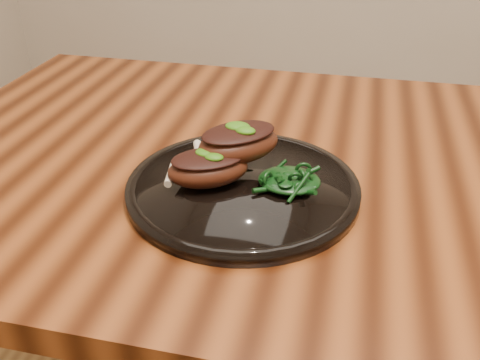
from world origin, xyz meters
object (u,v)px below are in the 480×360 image
at_px(desk, 406,219).
at_px(greens_heap, 289,177).
at_px(plate, 243,187).
at_px(lamb_chop_front, 208,167).

height_order(desk, greens_heap, greens_heap).
relative_size(plate, greens_heap, 3.76).
height_order(plate, greens_heap, greens_heap).
xyz_separation_m(plate, lamb_chop_front, (-0.05, -0.01, 0.03)).
relative_size(lamb_chop_front, greens_heap, 1.54).
height_order(desk, lamb_chop_front, lamb_chop_front).
relative_size(desk, plate, 5.06).
bearing_deg(plate, lamb_chop_front, -166.03).
bearing_deg(plate, desk, 26.17).
distance_m(desk, plate, 0.28).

